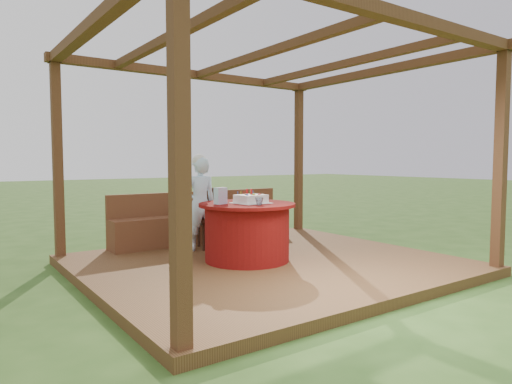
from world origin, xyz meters
TOP-DOWN VIEW (x-y plane):
  - ground at (0.00, 0.00)m, footprint 60.00×60.00m
  - deck at (0.00, 0.00)m, footprint 4.50×4.00m
  - pergola at (0.00, 0.00)m, footprint 4.50×4.00m
  - bench at (0.00, 1.72)m, footprint 3.00×0.42m
  - table at (-0.21, 0.15)m, footprint 1.25×1.25m
  - chair at (-0.13, 1.23)m, footprint 0.54×0.54m
  - elderly_woman at (-0.38, 1.13)m, footprint 0.53×0.38m
  - birthday_cake at (-0.17, 0.12)m, footprint 0.44×0.44m
  - gift_bag at (-0.56, 0.23)m, footprint 0.16×0.12m
  - drinking_glass at (-0.25, -0.17)m, footprint 0.12×0.12m

SIDE VIEW (x-z plane):
  - ground at x=0.00m, z-range 0.00..0.00m
  - deck at x=0.00m, z-range 0.00..0.12m
  - bench at x=0.00m, z-range -0.02..0.79m
  - table at x=-0.21m, z-range 0.13..0.88m
  - chair at x=-0.13m, z-range 0.17..1.06m
  - elderly_woman at x=-0.38m, z-range 0.12..1.51m
  - drinking_glass at x=-0.25m, z-range 0.87..0.97m
  - birthday_cake at x=-0.17m, z-range 0.83..1.02m
  - gift_bag at x=-0.56m, z-range 0.87..1.08m
  - pergola at x=0.00m, z-range 1.05..3.77m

